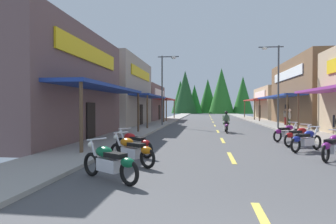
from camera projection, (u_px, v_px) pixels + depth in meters
name	position (u px, v px, depth m)	size (l,w,h in m)	color
ground	(213.00, 123.00, 32.85)	(9.33, 91.65, 0.10)	#4C4C4F
sidewalk_left	(163.00, 122.00, 33.62)	(2.60, 91.65, 0.12)	#9E9991
sidewalk_right	(266.00, 123.00, 32.06)	(2.60, 91.65, 0.12)	gray
centerline_dashes	(212.00, 121.00, 37.41)	(0.16, 69.97, 0.01)	#E0C64C
storefront_left_nearest	(30.00, 86.00, 15.99)	(9.03, 10.73, 6.14)	brown
storefront_left_middle	(104.00, 93.00, 28.31)	(9.45, 10.71, 6.56)	gray
storefront_left_far	(130.00, 103.00, 39.48)	(10.30, 10.28, 4.84)	brown
storefront_right_middle	(333.00, 93.00, 27.90)	(10.54, 13.50, 6.55)	brown
storefront_right_far	(290.00, 103.00, 42.05)	(10.55, 11.11, 4.78)	tan
streetlamp_left	(165.00, 81.00, 27.00)	(2.02, 0.30, 6.76)	#474C51
streetlamp_right	(275.00, 76.00, 23.38)	(2.02, 0.30, 6.94)	#474C51
motorcycle_parked_right_1	(333.00, 146.00, 9.95)	(1.44, 1.72, 1.04)	black
motorcycle_parked_right_2	(306.00, 140.00, 11.83)	(1.72, 1.43, 1.04)	black
motorcycle_parked_right_3	(299.00, 136.00, 13.41)	(1.77, 1.37, 1.04)	black
motorcycle_parked_right_4	(286.00, 132.00, 15.30)	(1.76, 1.38, 1.04)	black
motorcycle_parked_left_0	(110.00, 162.00, 7.09)	(1.86, 1.23, 1.04)	black
motorcycle_parked_left_1	(132.00, 150.00, 8.99)	(1.82, 1.29, 1.04)	black
motorcycle_parked_left_2	(134.00, 143.00, 10.68)	(1.80, 1.33, 1.04)	black
rider_cruising_lead	(226.00, 124.00, 20.40)	(0.60, 2.14, 1.57)	black
pedestrian_by_shop	(290.00, 118.00, 22.86)	(0.34, 0.56, 1.70)	#3F593F
pedestrian_strolling	(286.00, 116.00, 27.03)	(0.42, 0.48, 1.69)	maroon
treeline_backdrop	(207.00, 94.00, 78.57)	(22.62, 12.08, 12.46)	#246323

